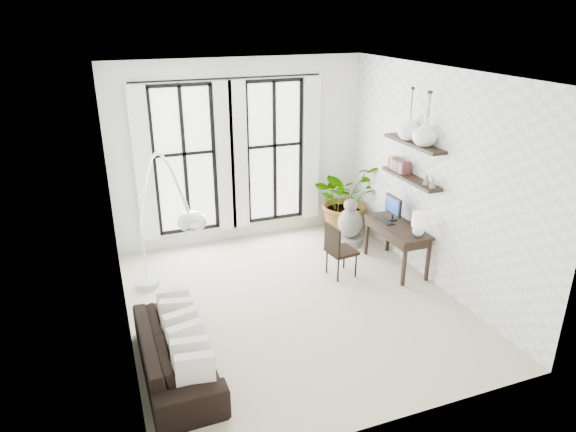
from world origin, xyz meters
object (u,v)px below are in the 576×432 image
arc_lamp (159,191)px  buddha (350,225)px  sofa (176,352)px  desk_chair (338,248)px  desk (399,229)px  plant (345,199)px

arc_lamp → buddha: arc_lamp is taller
sofa → desk_chair: size_ratio=2.23×
desk → buddha: desk is taller
desk_chair → sofa: bearing=-159.4°
plant → arc_lamp: arc_lamp is taller
plant → buddha: bearing=-105.8°
desk → arc_lamp: (-3.65, -0.23, 1.15)m
desk → desk_chair: bearing=173.6°
plant → sofa: bearing=-140.9°
desk → sofa: bearing=-160.4°
desk_chair → buddha: size_ratio=0.99×
sofa → desk_chair: bearing=-62.9°
desk → buddha: bearing=104.8°
sofa → arc_lamp: arc_lamp is taller
sofa → arc_lamp: 1.92m
sofa → plant: (3.60, 2.92, 0.40)m
desk_chair → desk: bearing=-13.6°
sofa → desk_chair: (2.74, 1.45, 0.21)m
buddha → desk: bearing=-75.2°
plant → arc_lamp: 4.11m
desk → desk_chair: size_ratio=1.44×
desk_chair → buddha: (0.72, 0.98, -0.13)m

